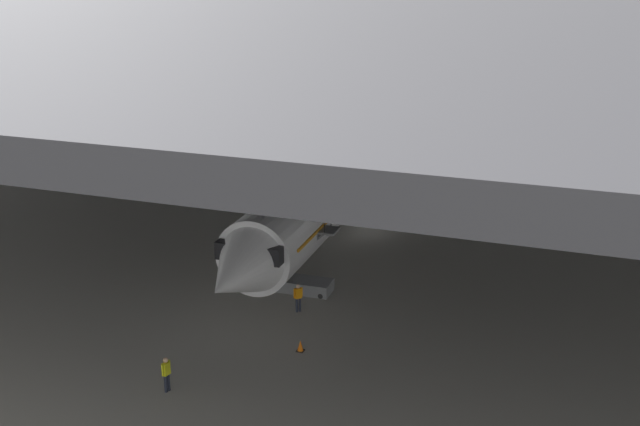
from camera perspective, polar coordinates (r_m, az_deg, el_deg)
name	(u,v)px	position (r m, az deg, el deg)	size (l,w,h in m)	color
ground_plane	(355,229)	(55.33, 2.60, -1.20)	(110.00, 110.00, 0.00)	gray
hangar_structure	(407,12)	(65.59, 6.38, 14.36)	(121.00, 99.00, 14.65)	#4C4F54
airplane_main	(344,178)	(54.59, 1.73, 2.57)	(39.05, 40.60, 12.55)	white
boarding_stairs	(298,278)	(45.31, -1.60, -4.76)	(4.45, 1.59, 4.89)	slate
crew_worker_near_nose	(166,372)	(36.02, -11.13, -11.31)	(0.29, 0.54, 1.67)	#232838
crew_worker_by_stairs	(298,296)	(42.64, -1.60, -6.08)	(0.40, 0.43, 1.60)	#232838
airplane_distant	(208,86)	(97.47, -8.15, 9.12)	(28.42, 27.38, 9.26)	white
traffic_cone_orange	(300,346)	(38.92, -1.44, -9.64)	(0.36, 0.36, 0.60)	black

